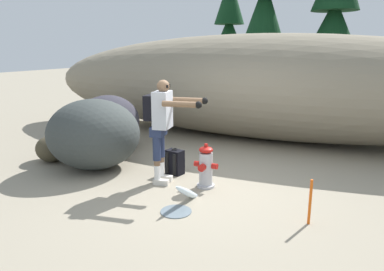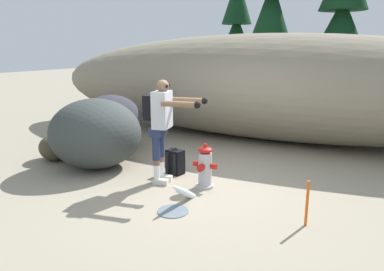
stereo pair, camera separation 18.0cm
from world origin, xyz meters
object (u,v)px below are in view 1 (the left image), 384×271
Objects in this scene: fire_hydrant at (206,167)px; survey_stake at (310,202)px; boulder_large at (94,134)px; boulder_mid at (108,123)px; boulder_small at (50,149)px; spare_backpack at (175,162)px; utility_worker at (162,119)px.

survey_stake is (1.70, -0.60, -0.03)m from fire_hydrant.
boulder_large reaches higher than survey_stake.
boulder_mid reaches higher than boulder_small.
survey_stake is at bearing -19.50° from fire_hydrant.
spare_backpack is 0.31× the size of boulder_mid.
fire_hydrant is at bearing -21.38° from boulder_mid.
survey_stake reaches higher than spare_backpack.
spare_backpack is (-0.74, 0.34, -0.11)m from fire_hydrant.
utility_worker reaches higher than boulder_large.
utility_worker is at bearing 169.00° from survey_stake.
fire_hydrant reaches higher than boulder_small.
boulder_small is at bearing -176.92° from boulder_large.
fire_hydrant is at bearing -0.38° from utility_worker.
fire_hydrant is at bearing 0.15° from boulder_large.
boulder_large is at bearing 3.08° from boulder_small.
spare_backpack is 2.23m from boulder_mid.
spare_backpack is at bearing 155.11° from fire_hydrant.
fire_hydrant is 0.48× the size of boulder_mid.
boulder_small is (-1.07, -0.06, -0.40)m from boulder_large.
boulder_small is (-3.32, -0.06, -0.08)m from fire_hydrant.
spare_backpack is 0.78× the size of survey_stake.
utility_worker reaches higher than survey_stake.
boulder_small is 1.15× the size of survey_stake.
fire_hydrant is 1.05× the size of boulder_small.
survey_stake is at bearing -22.02° from utility_worker.
survey_stake is at bearing -20.68° from boulder_mid.
survey_stake is at bearing -100.18° from spare_backpack.
boulder_mid is at bearing 158.62° from fire_hydrant.
boulder_small is at bearing 167.45° from utility_worker.
boulder_large is at bearing 171.43° from survey_stake.
fire_hydrant reaches higher than spare_backpack.
survey_stake is (5.01, -0.54, 0.05)m from boulder_small.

